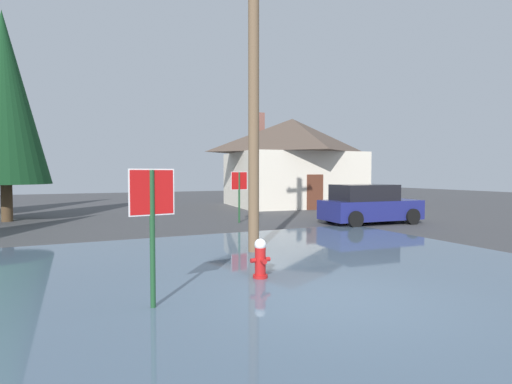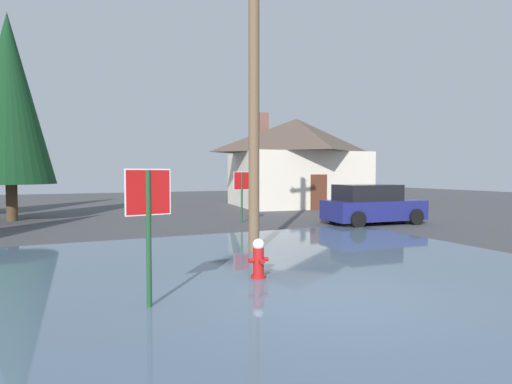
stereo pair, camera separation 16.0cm
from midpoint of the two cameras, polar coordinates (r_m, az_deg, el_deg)
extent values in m
cube|color=#424244|center=(6.90, 10.38, -15.31)|extent=(80.00, 80.00, 0.10)
cube|color=#4C6075|center=(8.41, -0.26, -11.50)|extent=(13.55, 11.13, 0.03)
cube|color=silver|center=(5.84, 31.42, -18.50)|extent=(3.02, 0.53, 0.01)
cylinder|color=#1E4C28|center=(6.40, -14.97, -6.54)|extent=(0.08, 0.08, 2.12)
cube|color=white|center=(6.33, -15.05, -0.02)|extent=(0.70, 0.13, 0.70)
cube|color=red|center=(6.33, -15.05, -0.02)|extent=(0.66, 0.13, 0.66)
cylinder|color=red|center=(8.11, 0.02, -11.80)|extent=(0.29, 0.29, 0.10)
cylinder|color=red|center=(8.04, 0.02, -9.64)|extent=(0.21, 0.21, 0.53)
sphere|color=white|center=(7.98, 0.02, -7.34)|extent=(0.23, 0.23, 0.23)
cylinder|color=red|center=(7.97, -1.00, -9.55)|extent=(0.10, 0.09, 0.09)
cylinder|color=red|center=(8.10, 1.02, -9.36)|extent=(0.10, 0.09, 0.09)
cylinder|color=red|center=(7.90, 0.50, -9.67)|extent=(0.10, 0.10, 0.10)
cylinder|color=brown|center=(10.86, -0.77, 16.66)|extent=(0.28, 0.28, 9.40)
cylinder|color=#1E4C28|center=(17.08, -2.64, -0.76)|extent=(0.08, 0.08, 2.11)
cube|color=white|center=(17.05, -2.64, 1.58)|extent=(0.76, 0.09, 0.76)
cube|color=red|center=(17.05, -2.64, 1.58)|extent=(0.72, 0.10, 0.72)
cube|color=silver|center=(26.18, 4.89, 1.77)|extent=(8.09, 7.22, 3.35)
pyramid|color=brown|center=(26.28, 4.91, 7.80)|extent=(8.74, 7.79, 2.18)
cube|color=brown|center=(26.75, 0.23, 8.89)|extent=(0.66, 0.66, 1.96)
cube|color=#592D1E|center=(23.27, 8.04, -0.02)|extent=(1.00, 0.17, 2.00)
cube|color=navy|center=(17.45, 15.45, -2.39)|extent=(4.14, 2.04, 0.79)
cube|color=black|center=(17.21, 14.61, -0.06)|extent=(2.51, 1.72, 0.64)
cylinder|color=black|center=(19.01, 17.14, -2.76)|extent=(0.65, 0.26, 0.64)
cylinder|color=black|center=(17.65, 20.75, -3.22)|extent=(0.65, 0.26, 0.64)
cylinder|color=black|center=(17.44, 10.06, -3.16)|extent=(0.65, 0.26, 0.64)
cylinder|color=black|center=(15.95, 13.40, -3.73)|extent=(0.65, 0.26, 0.64)
cylinder|color=#4C3823|center=(20.52, -31.65, -1.29)|extent=(0.45, 0.45, 1.61)
cone|color=#143D1E|center=(20.73, -31.96, 11.12)|extent=(3.57, 3.57, 7.32)
camera|label=1|loc=(0.08, -90.46, -0.02)|focal=28.63mm
camera|label=2|loc=(0.08, 89.54, 0.02)|focal=28.63mm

